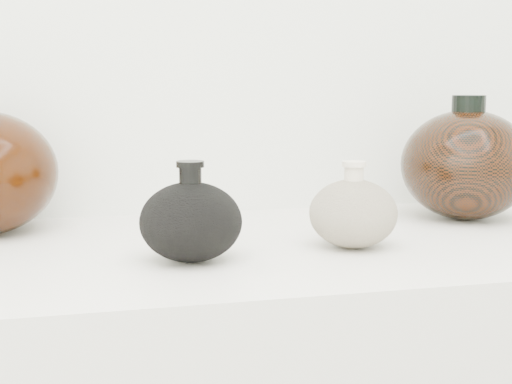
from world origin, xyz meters
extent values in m
cube|color=beige|center=(0.00, 0.95, 0.89)|extent=(1.20, 0.50, 0.03)
ellipsoid|color=black|center=(-0.04, 0.87, 0.95)|extent=(0.15, 0.15, 0.09)
cylinder|color=black|center=(-0.04, 0.87, 1.00)|extent=(0.03, 0.03, 0.03)
cylinder|color=black|center=(-0.04, 0.87, 1.02)|extent=(0.04, 0.04, 0.01)
ellipsoid|color=#C3B796|center=(0.17, 0.90, 0.94)|extent=(0.13, 0.13, 0.09)
cylinder|color=beige|center=(0.17, 0.90, 0.99)|extent=(0.03, 0.03, 0.03)
cylinder|color=beige|center=(0.17, 0.90, 1.01)|extent=(0.04, 0.04, 0.01)
ellipsoid|color=black|center=(0.42, 1.04, 0.98)|extent=(0.25, 0.25, 0.17)
cylinder|color=black|center=(0.42, 1.04, 1.08)|extent=(0.06, 0.06, 0.03)
camera|label=1|loc=(-0.16, 0.06, 1.10)|focal=50.00mm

